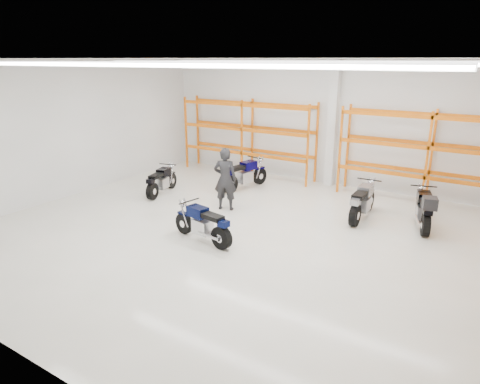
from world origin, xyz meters
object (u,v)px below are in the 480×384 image
Objects in this scene: motorcycle_back_b at (243,175)px; standing_man at (225,179)px; motorcycle_main at (204,225)px; motorcycle_back_a at (161,182)px; motorcycle_back_d at (424,210)px; structural_column at (333,124)px; motorcycle_back_c at (362,203)px.

motorcycle_back_b is 1.12× the size of standing_man.
motorcycle_main is 4.78m from motorcycle_back_b.
motorcycle_back_a is 0.88× the size of motorcycle_back_b.
motorcycle_back_a is 2.79m from standing_man.
motorcycle_back_d reaches higher than motorcycle_main.
standing_man is at bearing -111.37° from structural_column.
motorcycle_back_b is 1.01× the size of motorcycle_back_c.
standing_man reaches higher than motorcycle_back_b.
motorcycle_back_c is (6.58, 1.38, 0.05)m from motorcycle_back_a.
motorcycle_back_b is (-1.65, 4.49, 0.04)m from motorcycle_main.
standing_man reaches higher than motorcycle_back_a.
motorcycle_back_d is 1.12× the size of standing_man.
motorcycle_back_a is at bearing 146.84° from motorcycle_main.
motorcycle_back_c is at bearing 53.01° from motorcycle_main.
motorcycle_main is 0.45× the size of structural_column.
standing_man is at bearing -159.40° from motorcycle_back_c.
motorcycle_main is at bearing -96.26° from structural_column.
standing_man is (0.68, -2.12, 0.47)m from motorcycle_back_b.
motorcycle_back_d is 0.48× the size of structural_column.
motorcycle_back_a is 0.89× the size of motorcycle_back_c.
motorcycle_back_c is 1.11× the size of standing_man.
structural_column is at bearing 83.74° from motorcycle_main.
structural_column reaches higher than motorcycle_back_c.
motorcycle_main is at bearing -126.99° from motorcycle_back_c.
motorcycle_back_c is 4.02m from structural_column.
motorcycle_back_d reaches higher than motorcycle_back_c.
motorcycle_back_c is at bearing -8.58° from motorcycle_back_b.
structural_column reaches higher than motorcycle_back_b.
motorcycle_back_c is at bearing 11.88° from motorcycle_back_a.
standing_man is at bearing 112.29° from motorcycle_main.
motorcycle_back_d is 5.75m from standing_man.
motorcycle_main is 4.43m from motorcycle_back_a.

